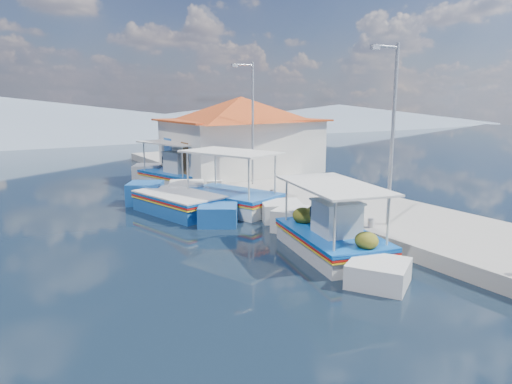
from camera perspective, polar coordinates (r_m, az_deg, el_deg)
ground at (r=12.26m, az=7.92°, el=-11.31°), size 160.00×160.00×0.00m
quay at (r=20.22m, az=10.13°, el=-1.55°), size 5.00×44.00×0.50m
bollards at (r=18.25m, az=6.79°, el=-1.56°), size 0.20×17.20×0.30m
main_caique at (r=14.57m, az=9.10°, el=-5.69°), size 3.24×7.20×2.44m
caique_green_canopy at (r=20.00m, az=-3.17°, el=-1.02°), size 3.95×7.14×2.85m
caique_blue_hull at (r=19.72m, az=-9.56°, el=-1.57°), size 3.22×7.00×1.28m
caique_far at (r=26.15m, az=-9.90°, el=1.93°), size 3.54×7.42×2.69m
harbor_building at (r=27.31m, az=-1.89°, el=7.30°), size 10.49×10.49×4.40m
lamp_post_near at (r=15.92m, az=16.41°, el=7.83°), size 1.21×0.14×6.00m
lamp_post_far at (r=22.95m, az=-0.61°, el=9.22°), size 1.21×0.14×6.00m
mountain_ridge at (r=66.20m, az=-19.63°, el=8.39°), size 171.40×96.00×5.50m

